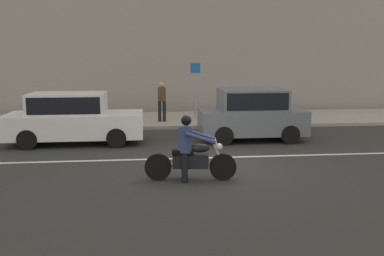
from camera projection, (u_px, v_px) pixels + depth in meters
name	position (u px, v px, depth m)	size (l,w,h in m)	color
ground_plane	(215.00, 166.00, 11.77)	(80.00, 80.00, 0.00)	#2B2B2B
sidewalk_slab	(187.00, 119.00, 19.60)	(40.00, 4.40, 0.14)	#99968E
lane_marking_stripe	(227.00, 157.00, 12.71)	(18.00, 0.14, 0.01)	silver
motorcycle_with_rider_denim_blue	(190.00, 154.00, 10.33)	(2.21, 0.71, 1.58)	black
parked_sedan_white	(73.00, 118.00, 14.51)	(4.50, 1.82, 1.72)	silver
parked_hatchback_slate_gray	(252.00, 114.00, 15.10)	(3.66, 1.76, 1.80)	slate
street_sign_post	(195.00, 84.00, 19.29)	(0.44, 0.08, 2.49)	gray
pedestrian_bystander	(162.00, 99.00, 18.35)	(0.34, 0.34, 1.68)	black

